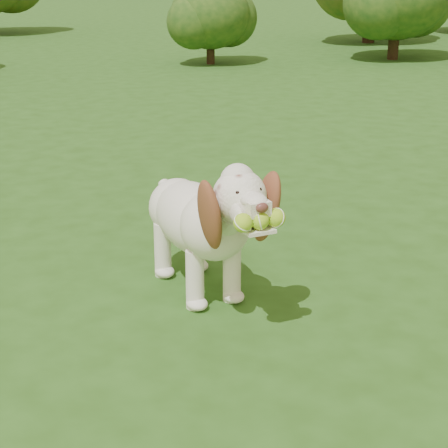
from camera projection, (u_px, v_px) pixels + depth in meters
name	position (u px, v px, depth m)	size (l,w,h in m)	color
ground	(203.00, 314.00, 3.34)	(80.00, 80.00, 0.00)	#244915
dog	(203.00, 217.00, 3.41)	(0.45, 1.11, 0.72)	white
shrub_c	(210.00, 15.00, 11.02)	(1.18, 1.18, 1.22)	#382314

